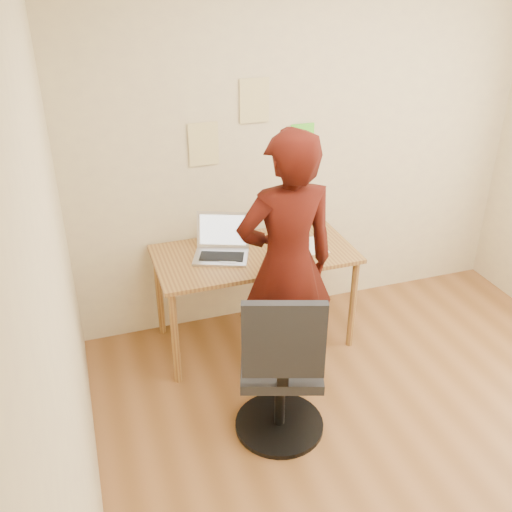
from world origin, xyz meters
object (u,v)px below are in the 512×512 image
object	(u,v)px
person	(286,266)
laptop	(222,247)
phone	(299,260)
desk	(254,263)
office_chair	(281,377)

from	to	relation	value
person	laptop	bearing A→B (deg)	-62.52
laptop	phone	xyz separation A→B (m)	(0.48, -0.25, -0.05)
desk	office_chair	distance (m)	1.02
laptop	office_chair	bearing A→B (deg)	-64.90
desk	laptop	world-z (taller)	laptop
phone	desk	bearing A→B (deg)	129.45
laptop	office_chair	world-z (taller)	office_chair
laptop	person	size ratio (longest dim) A/B	0.26
desk	laptop	size ratio (longest dim) A/B	3.03
laptop	desk	bearing A→B (deg)	11.34
laptop	phone	size ratio (longest dim) A/B	3.90
laptop	phone	distance (m)	0.55
desk	phone	world-z (taller)	phone
laptop	person	bearing A→B (deg)	-41.24
office_chair	person	distance (m)	0.69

